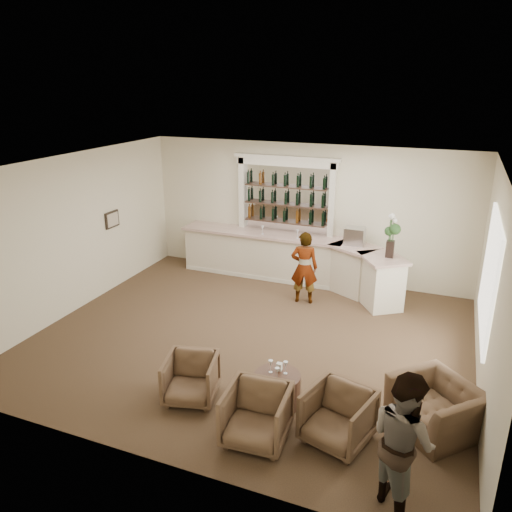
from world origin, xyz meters
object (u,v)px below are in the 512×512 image
Objects in this scene: cocktail_table at (277,389)px; armchair_far at (436,407)px; guest at (403,440)px; armchair_left at (191,378)px; flower_vase at (391,233)px; armchair_right at (338,417)px; sommelier at (304,268)px; armchair_center at (256,415)px; espresso_machine at (355,236)px; bar_counter at (292,260)px.

armchair_far is (2.26, 0.27, 0.11)m from cocktail_table.
armchair_left is (-3.21, 0.87, -0.51)m from guest.
guest is at bearing -80.51° from flower_vase.
cocktail_table is at bearing -129.89° from armchair_far.
armchair_right is (2.31, -0.10, 0.03)m from armchair_left.
sommelier is at bearing 173.95° from armchair_far.
armchair_left is 0.84× the size of flower_vase.
armchair_left is 1.38m from armchair_center.
sommelier reaches higher than armchair_right.
armchair_right is 0.90× the size of flower_vase.
flower_vase is at bearing 106.13° from armchair_right.
sommelier reaches higher than armchair_far.
armchair_center is (-1.93, 0.37, -0.47)m from guest.
armchair_left is 1.78× the size of espresso_machine.
armchair_far is 5.06m from espresso_machine.
armchair_center is at bearing -89.31° from cocktail_table.
espresso_machine is (1.44, 5.15, 0.97)m from armchair_left.
guest is 1.56× the size of armchair_far.
armchair_center is (1.28, -0.50, 0.03)m from armchair_left.
guest is 2.02m from armchair_center.
guest reaches higher than espresso_machine.
sommelier is 1.71× the size of flower_vase.
guest is at bearing -24.48° from armchair_right.
flower_vase is at bearing -13.66° from bar_counter.
sommelier is at bearing 94.92° from armchair_center.
sommelier reaches higher than armchair_center.
sommelier is 2.05× the size of armchair_left.
bar_counter is at bearing 166.34° from flower_vase.
bar_counter is at bearing 105.33° from cocktail_table.
armchair_far is at bearing -51.50° from bar_counter.
armchair_right is at bearing -65.88° from bar_counter.
sommelier is 1.46× the size of armchair_far.
armchair_right is 1.43m from armchair_far.
bar_counter is 6.02× the size of flower_vase.
sommelier is at bearing -59.53° from bar_counter.
armchair_left is 5.43m from espresso_machine.
espresso_machine is (0.16, 5.64, 0.94)m from armchair_center.
armchair_far is (1.22, 0.75, -0.02)m from armchair_right.
guest is 1.63m from armchair_far.
armchair_far is at bearing -72.52° from flower_vase.
armchair_far is (0.32, 1.52, -0.51)m from guest.
armchair_right is at bearing 7.20° from guest.
bar_counter is 3.29× the size of guest.
armchair_left is 2.32m from armchair_right.
cocktail_table is 0.41× the size of guest.
sommelier is at bearing 100.66° from cocktail_table.
guest is 3.90× the size of espresso_machine.
espresso_machine is at bearing 145.75° from flower_vase.
armchair_right is at bearing 101.37° from sommelier.
sommelier is at bearing 128.48° from armchair_right.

